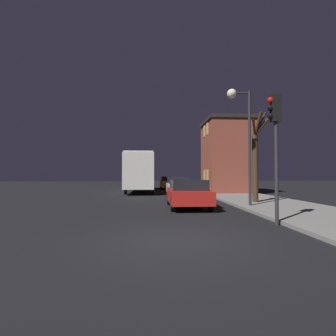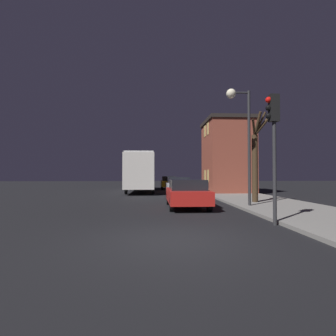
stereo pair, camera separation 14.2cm
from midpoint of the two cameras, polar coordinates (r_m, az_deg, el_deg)
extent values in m
plane|color=black|center=(6.93, 1.70, -15.26)|extent=(120.00, 120.00, 0.00)
cube|color=brown|center=(24.32, 12.47, 2.28)|extent=(3.78, 4.96, 6.19)
cube|color=black|center=(24.74, 12.43, 9.80)|extent=(4.02, 5.20, 0.30)
cube|color=#F2D172|center=(23.17, 8.39, -1.74)|extent=(0.03, 0.70, 1.10)
cube|color=#F2D172|center=(24.46, 7.76, -1.73)|extent=(0.03, 0.70, 1.10)
cube|color=#F2D172|center=(23.52, 8.35, 8.51)|extent=(0.03, 0.70, 1.10)
cube|color=#F2D172|center=(24.80, 7.72, 7.99)|extent=(0.03, 0.70, 1.10)
cylinder|color=#28282B|center=(13.74, 17.08, 4.21)|extent=(0.14, 0.14, 5.74)
cylinder|color=#28282B|center=(14.13, 15.22, 15.50)|extent=(0.90, 0.09, 0.09)
sphere|color=#F4EAC6|center=(13.98, 13.41, 15.46)|extent=(0.48, 0.48, 0.48)
cylinder|color=#28282B|center=(9.30, 22.14, -1.05)|extent=(0.12, 0.12, 3.40)
cube|color=black|center=(9.56, 22.01, 11.96)|extent=(0.30, 0.24, 0.90)
sphere|color=red|center=(9.55, 20.99, 13.63)|extent=(0.20, 0.20, 0.20)
sphere|color=black|center=(9.49, 21.01, 12.05)|extent=(0.20, 0.20, 0.20)
sphere|color=black|center=(9.43, 21.02, 10.46)|extent=(0.20, 0.20, 0.20)
cylinder|color=#382819|center=(15.49, 18.19, -0.07)|extent=(0.33, 0.33, 3.76)
cylinder|color=#382819|center=(15.51, 18.72, 9.13)|extent=(0.30, 0.73, 1.25)
cylinder|color=#382819|center=(15.66, 19.18, 9.08)|extent=(0.62, 0.54, 1.26)
cylinder|color=#382819|center=(15.27, 17.99, 8.37)|extent=(0.53, 0.91, 0.80)
cylinder|color=#382819|center=(15.69, 19.42, 8.42)|extent=(0.83, 0.52, 0.97)
cube|color=beige|center=(25.74, -6.03, -0.78)|extent=(2.46, 10.82, 2.94)
cube|color=black|center=(25.75, -6.02, 0.40)|extent=(2.48, 9.96, 1.06)
cube|color=#B2B2B2|center=(25.80, -6.02, 2.62)|extent=(2.34, 10.28, 0.12)
cylinder|color=black|center=(29.25, -3.48, -3.74)|extent=(0.18, 0.96, 0.96)
cylinder|color=black|center=(29.34, -7.95, -3.72)|extent=(0.18, 0.96, 0.96)
cylinder|color=black|center=(22.23, -3.50, -4.47)|extent=(0.18, 0.96, 0.96)
cylinder|color=black|center=(22.35, -9.38, -4.44)|extent=(0.18, 0.96, 0.96)
cube|color=#B21E19|center=(13.22, 3.98, -6.00)|extent=(1.89, 4.14, 0.62)
cube|color=black|center=(12.98, 4.09, -3.62)|extent=(1.67, 2.15, 0.49)
cylinder|color=black|center=(14.70, 6.64, -6.74)|extent=(0.18, 0.59, 0.59)
cylinder|color=black|center=(14.50, -0.09, -6.83)|extent=(0.18, 0.59, 0.59)
cylinder|color=black|center=(12.08, 8.88, -7.89)|extent=(0.18, 0.59, 0.59)
cylinder|color=black|center=(11.83, 0.67, -8.05)|extent=(0.18, 0.59, 0.59)
cube|color=#B7BABF|center=(20.79, 1.93, -4.24)|extent=(1.77, 4.39, 0.68)
cube|color=black|center=(20.55, 1.98, -2.67)|extent=(1.55, 2.28, 0.47)
cylinder|color=black|center=(22.31, 3.62, -4.93)|extent=(0.18, 0.59, 0.59)
cylinder|color=black|center=(22.17, -0.46, -4.95)|extent=(0.18, 0.59, 0.59)
cylinder|color=black|center=(19.49, 4.65, -5.43)|extent=(0.18, 0.59, 0.59)
cylinder|color=black|center=(19.33, -0.03, -5.47)|extent=(0.18, 0.59, 0.59)
cube|color=olive|center=(30.25, -0.17, -3.39)|extent=(1.75, 4.28, 0.64)
cube|color=black|center=(30.02, -0.15, -2.30)|extent=(1.54, 2.22, 0.52)
cylinder|color=black|center=(31.70, 1.11, -3.89)|extent=(0.18, 0.60, 0.60)
cylinder|color=black|center=(31.62, -1.74, -3.89)|extent=(0.18, 0.60, 0.60)
cylinder|color=black|center=(28.93, 1.55, -4.12)|extent=(0.18, 0.60, 0.60)
cylinder|color=black|center=(28.84, -1.58, -4.13)|extent=(0.18, 0.60, 0.60)
camera|label=1|loc=(0.07, -90.23, 0.01)|focal=28.00mm
camera|label=2|loc=(0.07, 89.77, -0.01)|focal=28.00mm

